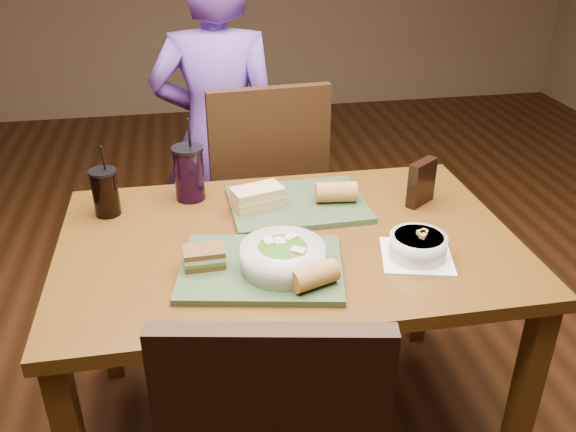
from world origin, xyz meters
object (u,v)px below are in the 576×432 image
Objects in this scene: sandwich_near at (204,257)px; baguette_near at (314,276)px; dining_table at (288,264)px; soup_bowl at (418,245)px; baguette_far at (336,192)px; cup_berry at (189,173)px; chip_bag at (421,183)px; cup_cola at (105,192)px; tray_far at (298,204)px; chair_far at (267,192)px; salad_bowl at (283,255)px; tray_near at (261,268)px; sandwich_far at (257,197)px; diner at (219,138)px.

baguette_near is at bearing -28.77° from sandwich_near.
soup_bowl is at bearing -26.73° from dining_table.
baguette_far is 0.47m from cup_berry.
baguette_near is 0.48m from baguette_far.
cup_berry is at bearing 130.97° from chip_bag.
chip_bag is (0.27, -0.03, 0.02)m from baguette_far.
tray_far is at bearing -5.33° from cup_cola.
chair_far is 0.88m from sandwich_near.
chair_far is at bearing 109.38° from soup_bowl.
chip_bag is (0.50, 0.32, 0.02)m from salad_bowl.
baguette_far is at bearing 113.38° from soup_bowl.
dining_table is at bearing 28.59° from sandwich_near.
tray_near is at bearing -121.96° from dining_table.
sandwich_near is at bearing -151.41° from dining_table.
cup_berry is at bearing 147.75° from sandwich_far.
sandwich_far is (-0.06, 0.18, 0.14)m from dining_table.
baguette_far is (0.23, 0.35, -0.00)m from salad_bowl.
chip_bag is at bearing -51.60° from chair_far.
soup_bowl is at bearing -38.49° from cup_berry.
soup_bowl is at bearing -0.70° from tray_near.
cup_cola is at bearing 138.26° from salad_bowl.
soup_bowl is 0.33m from chip_bag.
diner is at bearing 94.53° from salad_bowl.
chair_far is 8.05× the size of baguette_far.
cup_cola is at bearing 174.06° from baguette_far.
soup_bowl is at bearing -66.62° from baguette_far.
salad_bowl reaches higher than soup_bowl.
tray_near is at bearing -70.44° from cup_berry.
salad_bowl is (-0.05, -0.18, 0.15)m from dining_table.
tray_near is 0.38m from tray_far.
diner is 8.54× the size of sandwich_far.
soup_bowl is (0.46, -1.05, 0.05)m from diner.
tray_far is 0.13m from sandwich_far.
cup_berry is at bearing -129.33° from chair_far.
cup_berry reaches higher than sandwich_far.
tray_near is 2.90× the size of chip_bag.
chip_bag reaches higher than salad_bowl.
diner is at bearing 105.57° from tray_far.
cup_berry reaches higher than baguette_near.
baguette_near is at bearing 103.89° from diner.
tray_far is (0.03, -0.48, 0.19)m from chair_far.
diner reaches higher than sandwich_far.
tray_far is 1.91× the size of salad_bowl.
soup_bowl is 1.33× the size of sandwich_far.
tray_far is 0.13m from baguette_far.
dining_table is 0.60m from cup_cola.
baguette_near is (0.12, -0.12, 0.04)m from tray_near.
diner reaches higher than chip_bag.
tray_near is at bearing -43.60° from cup_cola.
dining_table is at bearing -108.98° from tray_far.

